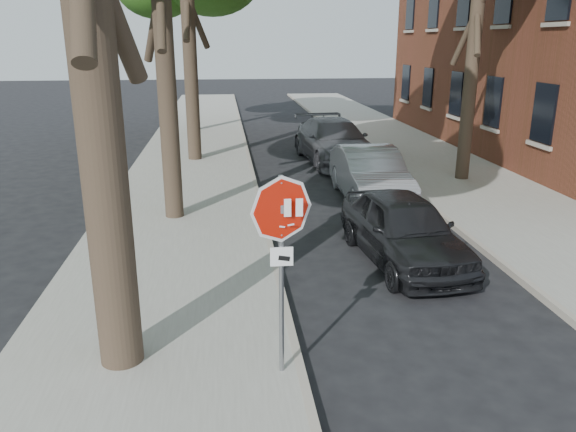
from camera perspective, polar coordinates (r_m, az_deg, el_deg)
name	(u,v)px	position (r m, az deg, el deg)	size (l,w,h in m)	color
ground	(334,374)	(7.73, 4.73, -15.74)	(120.00, 120.00, 0.00)	black
sidewalk_left	(190,172)	(18.84, -9.96, 4.38)	(4.00, 55.00, 0.12)	gray
sidewalk_right	(438,166)	(20.19, 14.96, 4.91)	(4.00, 55.00, 0.12)	gray
curb_left	(252,171)	(18.82, -3.71, 4.61)	(0.12, 55.00, 0.13)	#9E9384
curb_right	(380,167)	(19.54, 9.34, 4.88)	(0.12, 55.00, 0.13)	#9E9384
stop_sign	(281,238)	(6.74, -0.67, -2.29)	(0.76, 0.34, 2.61)	gray
car_a	(404,229)	(11.26, 11.66, -1.28)	(1.62, 4.02, 1.37)	black
car_b	(370,175)	(15.53, 8.34, 4.18)	(1.52, 4.36, 1.44)	gray
car_c	(334,141)	(20.40, 4.71, 7.58)	(2.14, 5.25, 1.52)	#4A494E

